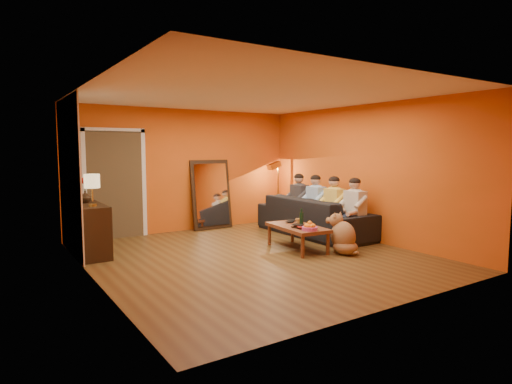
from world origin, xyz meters
TOP-DOWN VIEW (x-y plane):
  - room_shell at (0.00, 0.37)m, footprint 5.00×5.50m
  - white_accent at (-2.48, 1.75)m, footprint 0.02×1.90m
  - doorway_recess at (-1.50, 2.83)m, footprint 1.06×0.30m
  - door_jamb_left at (-2.07, 2.71)m, footprint 0.08×0.06m
  - door_jamb_right at (-0.93, 2.71)m, footprint 0.08×0.06m
  - door_header at (-1.50, 2.71)m, footprint 1.22×0.06m
  - mirror_frame at (0.55, 2.63)m, footprint 0.92×0.27m
  - mirror_glass at (0.55, 2.59)m, footprint 0.78×0.21m
  - sideboard at (-2.24, 1.55)m, footprint 0.44×1.18m
  - table_lamp at (-2.24, 1.25)m, footprint 0.24×0.24m
  - sofa at (2.00, 0.85)m, footprint 2.65×1.04m
  - coffee_table at (0.89, 0.01)m, footprint 0.74×1.27m
  - floor_lamp at (2.10, 2.25)m, footprint 0.31×0.25m
  - dog at (1.34, -0.65)m, footprint 0.55×0.68m
  - person_far_left at (2.13, -0.15)m, footprint 0.70×0.44m
  - person_mid_left at (2.13, 0.40)m, footprint 0.70×0.44m
  - person_mid_right at (2.13, 0.95)m, footprint 0.70×0.44m
  - person_far_right at (2.13, 1.50)m, footprint 0.70×0.44m
  - fruit_bowl at (0.79, -0.44)m, footprint 0.26×0.26m
  - wine_bottle at (0.94, -0.04)m, footprint 0.07×0.07m
  - tumbler at (1.01, 0.13)m, footprint 0.11×0.11m
  - laptop at (1.07, 0.36)m, footprint 0.39×0.38m
  - book_lower at (0.71, -0.19)m, footprint 0.23×0.28m
  - book_mid at (0.72, -0.18)m, footprint 0.27×0.32m
  - book_upper at (0.71, -0.20)m, footprint 0.22×0.25m
  - vase at (-2.24, 1.80)m, footprint 0.19×0.19m
  - flowers at (-2.24, 1.80)m, footprint 0.17×0.17m

SIDE VIEW (x-z plane):
  - coffee_table at x=0.89m, z-range 0.00..0.42m
  - dog at x=1.34m, z-range 0.00..0.70m
  - sofa at x=2.00m, z-range 0.00..0.77m
  - sideboard at x=-2.24m, z-range 0.00..0.85m
  - book_lower at x=0.71m, z-range 0.42..0.44m
  - laptop at x=1.07m, z-range 0.42..0.45m
  - book_mid at x=0.72m, z-range 0.44..0.46m
  - tumbler at x=1.01m, z-range 0.42..0.52m
  - book_upper at x=0.71m, z-range 0.46..0.48m
  - fruit_bowl at x=0.79m, z-range 0.42..0.58m
  - wine_bottle at x=0.94m, z-range 0.42..0.73m
  - person_far_left at x=2.13m, z-range 0.00..1.22m
  - person_mid_left at x=2.13m, z-range 0.00..1.22m
  - person_mid_right at x=2.13m, z-range 0.00..1.22m
  - person_far_right at x=2.13m, z-range 0.00..1.22m
  - floor_lamp at x=2.10m, z-range 0.00..1.44m
  - mirror_frame at x=0.55m, z-range 0.00..1.52m
  - mirror_glass at x=0.55m, z-range 0.09..1.43m
  - vase at x=-2.24m, z-range 0.85..1.05m
  - doorway_recess at x=-1.50m, z-range 0.00..2.10m
  - door_jamb_left at x=-2.07m, z-range -0.05..2.15m
  - door_jamb_right at x=-0.93m, z-range -0.05..2.15m
  - table_lamp at x=-2.24m, z-range 0.85..1.36m
  - flowers at x=-2.24m, z-range 0.97..1.42m
  - room_shell at x=0.00m, z-range 0.00..2.60m
  - white_accent at x=-2.48m, z-range 0.01..2.59m
  - door_header at x=-1.50m, z-range 2.08..2.16m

